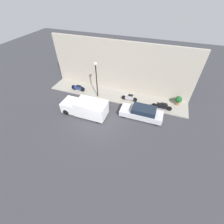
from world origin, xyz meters
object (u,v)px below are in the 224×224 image
Objects in this scene: parked_car at (142,113)px; scooter_silver at (129,97)px; streetlamp at (96,75)px; potted_plant at (178,100)px; delivery_van at (85,107)px; motorcycle_blue at (78,88)px; motorcycle_black at (162,106)px.

parked_car reaches higher than scooter_silver.
streetlamp reaches higher than parked_car.
parked_car is 4.04× the size of potted_plant.
potted_plant is at bearing -78.37° from scooter_silver.
scooter_silver is at bearing -83.70° from streetlamp.
delivery_van is at bearing 133.94° from scooter_silver.
parked_car is 1.00× the size of streetlamp.
streetlamp is at bearing -95.90° from motorcycle_blue.
motorcycle_blue is at bearing 38.85° from delivery_van.
potted_plant reaches higher than scooter_silver.
delivery_van is 2.58× the size of motorcycle_blue.
parked_car is 2.60m from motorcycle_black.
parked_car is 5.87m from delivery_van.
motorcycle_blue is (0.18, 10.34, -0.01)m from motorcycle_black.
parked_car reaches higher than potted_plant.
motorcycle_black is 3.71m from scooter_silver.
delivery_van reaches higher than scooter_silver.
potted_plant is (1.09, -5.29, 0.18)m from scooter_silver.
scooter_silver reaches higher than motorcycle_blue.
motorcycle_black is at bearing -90.99° from motorcycle_blue.
motorcycle_black is 1.17× the size of scooter_silver.
delivery_van is at bearing -179.40° from streetlamp.
potted_plant is at bearing -84.16° from motorcycle_blue.
potted_plant is at bearing -46.56° from parked_car.
motorcycle_black is at bearing 131.41° from potted_plant.
motorcycle_black reaches higher than motorcycle_blue.
delivery_van is at bearing -141.15° from motorcycle_blue.
streetlamp reaches higher than potted_plant.
parked_car reaches higher than motorcycle_blue.
parked_car is at bearing -106.91° from streetlamp.
streetlamp is at bearing 0.60° from delivery_van.
parked_car is 2.85m from scooter_silver.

